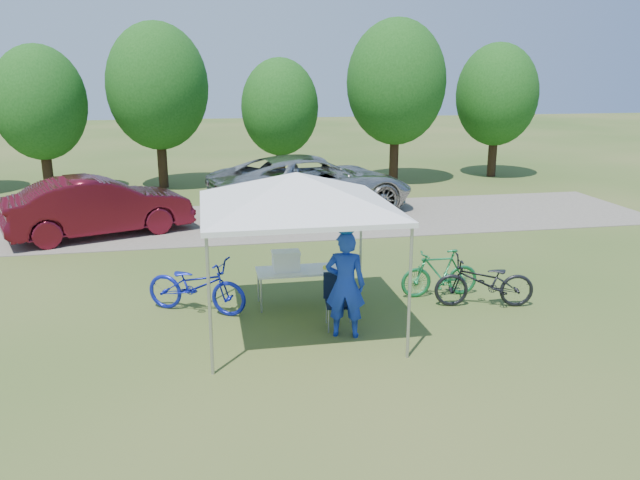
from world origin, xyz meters
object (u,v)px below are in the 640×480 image
Objects in this scene: folding_table at (301,272)px; cyclist at (345,285)px; cooler at (286,261)px; minivan at (312,184)px; folding_chair at (338,295)px; bike_blue at (196,285)px; bike_green at (440,273)px; sedan at (99,206)px; bike_dark at (485,282)px.

folding_table is 0.93× the size of cyclist.
minivan is at bearing 76.59° from cooler.
folding_chair is 0.52× the size of cyclist.
cyclist is at bearing 162.27° from minivan.
cyclist is at bearing -81.84° from folding_chair.
minivan is at bearing 2.99° from bike_blue.
cooler reaches higher than folding_chair.
sedan reaches higher than bike_green.
minivan is 1.33× the size of sedan.
cyclist is (0.78, -1.59, 0.02)m from cooler.
bike_green is 0.84× the size of bike_dark.
bike_blue is (-1.96, -0.03, -0.14)m from folding_table.
cooler is 7.42m from sedan.
sedan is (-5.02, 7.68, -0.09)m from cyclist.
cyclist is 0.98× the size of bike_dark.
bike_blue is at bearing -14.87° from cyclist.
cyclist reaches higher than sedan.
bike_dark is 0.29× the size of minivan.
bike_blue is 5.38m from bike_dark.
folding_table is at bearing -55.46° from cyclist.
folding_chair is (0.47, -1.14, -0.09)m from folding_table.
cyclist is 3.03m from bike_dark.
bike_green is 0.33× the size of sedan.
cooler is 0.33× the size of bike_green.
sedan is at bearing 126.72° from folding_table.
cyclist is 9.17m from sedan.
folding_table is 7.59m from sedan.
bike_blue is 1.05× the size of bike_dark.
minivan is 6.40m from sedan.
cooler is (-0.29, 0.00, 0.23)m from folding_table.
cyclist is (0.01, -0.46, 0.35)m from folding_chair.
folding_chair is 1.41m from cooler.
bike_green is (2.28, 1.08, -0.08)m from folding_chair.
cooler is at bearing -90.90° from bike_green.
folding_chair is at bearing -71.26° from bike_dark.
cyclist is at bearing -64.03° from cooler.
folding_table is 0.86× the size of bike_blue.
folding_table is 1.80× the size of folding_chair.
bike_green is at bearing -150.95° from sedan.
folding_chair is at bearing -166.07° from sedan.
minivan is (1.89, 7.91, 0.03)m from cooler.
cooler is 1.71m from bike_blue.
bike_dark is at bearing -151.70° from sedan.
sedan is (-4.54, 6.08, 0.16)m from folding_table.
bike_dark is (3.66, -0.76, -0.40)m from cooler.
sedan is at bearing -119.49° from bike_dark.
bike_blue is (-2.43, 1.10, -0.04)m from folding_chair.
bike_dark is (5.33, -0.73, -0.03)m from bike_blue.
folding_chair is 2.92m from bike_dark.
sedan is at bearing 49.94° from bike_blue.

